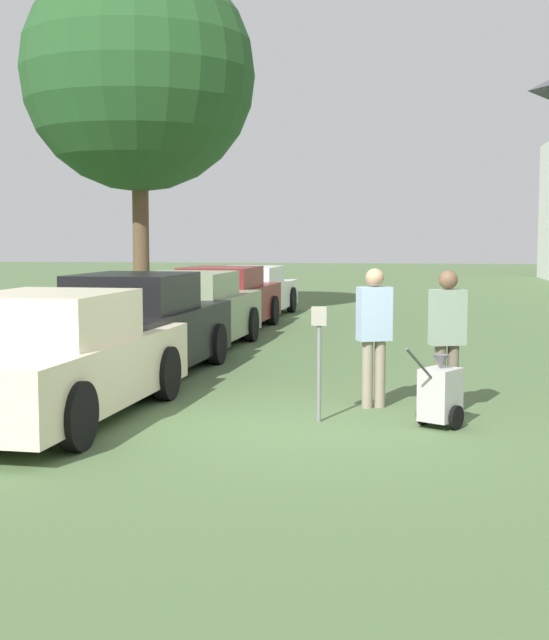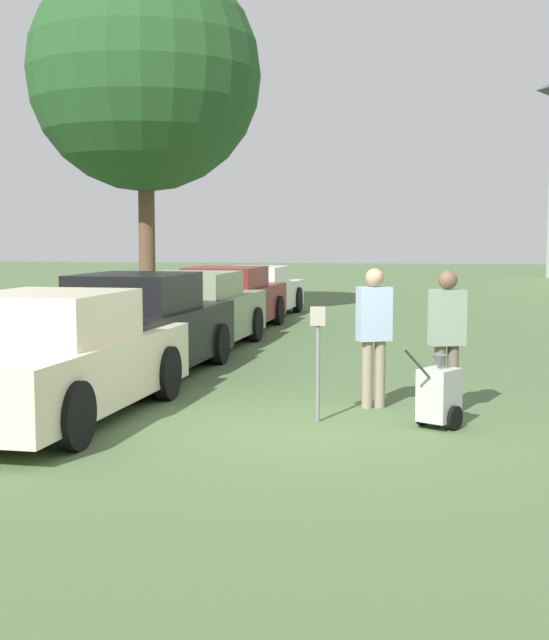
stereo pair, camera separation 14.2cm
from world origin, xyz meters
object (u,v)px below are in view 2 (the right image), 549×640
Objects in this scene: parked_car_black at (139,329)px; equipment_cart at (439,394)px; parked_car_cream at (56,361)px; parked_car_maroon at (228,300)px; parked_car_white at (255,293)px; parking_meter at (318,342)px; person_supervisor at (447,332)px; parked_car_sage at (192,313)px; person_worker at (374,328)px.

parked_car_black reaches higher than equipment_cart.
parked_car_cream reaches higher than parked_car_maroon.
parked_car_black reaches higher than parked_car_cream.
parked_car_black is 0.97× the size of parked_car_maroon.
parking_meter is (3.11, -13.37, 0.30)m from parked_car_white.
parked_car_black is at bearing -47.33° from person_supervisor.
parked_car_maroon is 3.65× the size of parking_meter.
parked_car_sage is 4.83× the size of equipment_cart.
parked_car_black is 1.01× the size of parked_car_sage.
parking_meter is at bearing -68.85° from parked_car_maroon.
parked_car_sage is at bearing 93.49° from parked_car_black.
person_worker is at bearing -25.08° from parked_car_black.
parked_car_cream is 4.77× the size of equipment_cart.
parked_car_white is 2.74× the size of person_supervisor.
parked_car_sage is at bearing 93.49° from parked_car_cream.
parked_car_cream is 2.67× the size of person_supervisor.
parked_car_white is 13.73m from parking_meter.
parked_car_white is (0.00, 10.39, -0.09)m from parked_car_black.
parked_car_cream reaches higher than parked_car_white.
parked_car_maroon reaches higher than parking_meter.
parking_meter is at bearing 2.77° from person_supervisor.
person_supervisor is 1.78× the size of equipment_cart.
parked_car_sage is 7.06m from parking_meter.
parking_meter is at bearing -60.36° from parked_car_sage.
parking_meter is at bearing -40.33° from parked_car_black.
parked_car_white reaches higher than equipment_cart.
parked_car_sage is (0.00, 3.35, -0.03)m from parked_car_black.
parked_car_sage is at bearing 116.15° from parking_meter.
parked_car_white is 14.23m from equipment_cart.
person_worker reaches higher than parked_car_maroon.
person_supervisor is (4.62, -9.11, 0.32)m from parked_car_maroon.
parking_meter is 1.37× the size of equipment_cart.
parking_meter reaches higher than equipment_cart.
parked_car_cream is at bearing -8.59° from person_supervisor.
person_supervisor reaches higher than parked_car_black.
parking_meter reaches higher than parked_car_white.
person_worker is (3.72, -12.42, 0.37)m from parked_car_white.
parked_car_black is at bearing 176.96° from equipment_cart.
equipment_cart is at bearing 61.38° from person_supervisor.
person_worker reaches higher than parked_car_white.
person_worker is (3.72, -2.03, 0.28)m from parked_car_black.
person_supervisor reaches higher than parked_car_white.
parked_car_maroon is 1.02× the size of parked_car_white.
equipment_cart is (4.51, 0.20, -0.32)m from parked_car_cream.
equipment_cart is (4.51, -3.11, -0.36)m from parked_car_black.
person_supervisor is (0.90, -0.30, -0.00)m from person_worker.
person_worker is (3.72, -8.81, 0.32)m from parked_car_maroon.
parked_car_sage reaches higher than parking_meter.
parking_meter is at bearing -153.62° from equipment_cart.
equipment_cart is at bearing -51.56° from parked_car_sage.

